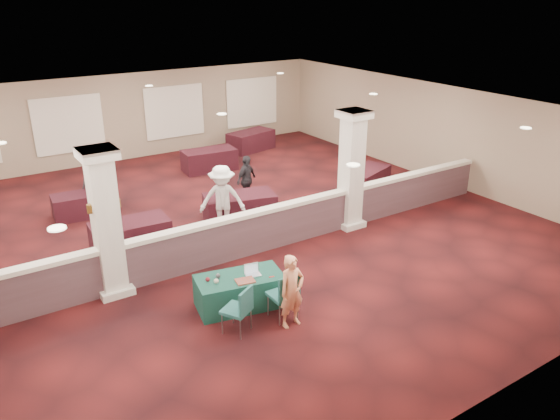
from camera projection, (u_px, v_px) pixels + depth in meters
ground at (226, 231)px, 14.68m from camera, size 16.00×16.00×0.00m
wall_back at (124, 118)px, 20.28m from camera, size 16.00×0.04×3.20m
wall_front at (483, 322)px, 7.87m from camera, size 16.00×0.04×3.20m
wall_right at (438, 133)px, 18.12m from camera, size 0.04×16.00×3.20m
ceiling at (222, 113)px, 13.47m from camera, size 16.00×16.00×0.02m
partition_wall at (255, 231)px, 13.30m from camera, size 15.60×0.28×1.10m
column_left at (106, 222)px, 11.13m from camera, size 0.72×0.72×3.20m
column_right at (351, 169)px, 14.42m from camera, size 0.72×0.72×3.20m
sconce_left at (90, 209)px, 10.85m from camera, size 0.12×0.12×0.18m
sconce_right at (118, 203)px, 11.13m from camera, size 0.12×0.12×0.18m
near_table at (240, 291)px, 11.13m from camera, size 1.89×1.20×0.67m
conf_chair_main at (285, 293)px, 10.56m from camera, size 0.51×0.52×1.02m
conf_chair_side at (240, 307)px, 10.16m from camera, size 0.66×0.66×0.96m
woman at (292, 291)px, 10.34m from camera, size 0.55×0.38×1.48m
far_table_front_left at (131, 236)px, 13.50m from camera, size 1.92×1.04×0.76m
far_table_front_center at (240, 208)px, 15.19m from camera, size 2.11×1.42×0.78m
far_table_front_right at (367, 179)px, 17.58m from camera, size 1.91×1.40×0.70m
far_table_back_left at (83, 205)px, 15.56m from camera, size 1.71×0.96×0.67m
far_table_back_center at (209, 160)px, 19.46m from camera, size 1.94×1.11×0.76m
far_table_back_right at (251, 141)px, 21.89m from camera, size 2.05×1.36×0.76m
attendee_b at (222, 200)px, 14.29m from camera, size 1.30×1.08×1.86m
attendee_c at (246, 180)px, 16.32m from camera, size 0.97×0.75×1.49m
attendee_d at (98, 178)px, 15.86m from camera, size 0.93×0.50×1.87m
laptop_base at (253, 275)px, 11.05m from camera, size 0.34×0.27×0.02m
laptop_screen at (251, 268)px, 11.10m from camera, size 0.30×0.07×0.20m
screen_glow at (251, 268)px, 11.10m from camera, size 0.27×0.06×0.18m
knitting at (245, 281)px, 10.81m from camera, size 0.42×0.34×0.03m
yarn_cream at (216, 281)px, 10.73m from camera, size 0.10×0.10×0.10m
yarn_red at (208, 279)px, 10.80m from camera, size 0.09×0.09×0.09m
yarn_grey at (218, 276)px, 10.94m from camera, size 0.10×0.10×0.10m
scissors at (272, 277)px, 10.98m from camera, size 0.11×0.05×0.01m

